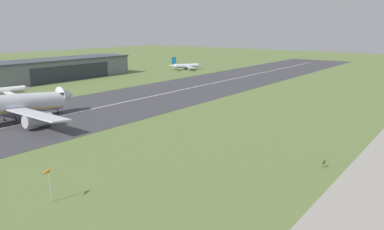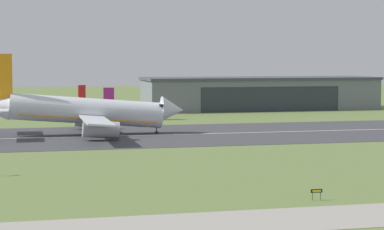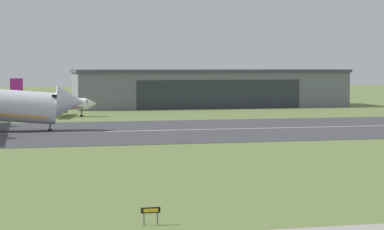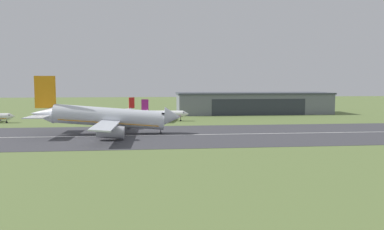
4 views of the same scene
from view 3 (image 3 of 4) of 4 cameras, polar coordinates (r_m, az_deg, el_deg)
ground_plane at (r=83.34m, az=-3.98°, el=-5.18°), size 758.92×758.92×0.00m
runway_strip at (r=146.93m, az=-8.21°, el=-1.30°), size 518.92×51.78×0.06m
runway_centreline at (r=146.92m, az=-8.21°, el=-1.28°), size 467.03×0.70×0.01m
hangar_building at (r=233.76m, az=1.38°, el=2.06°), size 84.92×24.02×11.71m
airplane_parked_east at (r=192.23m, az=-10.57°, el=0.80°), size 22.88×20.61×9.72m
runway_sign at (r=61.39m, az=-3.17°, el=-7.37°), size 1.60×0.13×1.47m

